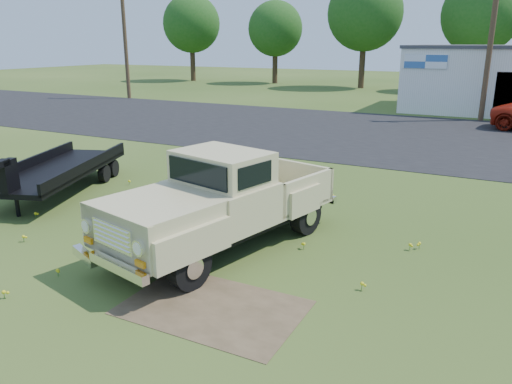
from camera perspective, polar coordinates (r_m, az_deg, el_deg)
ground at (r=11.77m, az=-3.39°, el=-4.90°), size 140.00×140.00×0.00m
asphalt_lot at (r=25.40m, az=14.15°, el=6.44°), size 90.00×14.00×0.02m
dirt_patch_a at (r=8.75m, az=-4.93°, el=-13.03°), size 3.00×2.00×0.01m
dirt_patch_b at (r=15.59m, az=-3.20°, el=0.58°), size 2.20×1.60×0.01m
utility_pole_west at (r=41.81m, az=-14.74°, el=16.62°), size 1.60×0.30×9.00m
utility_pole_mid at (r=31.43m, az=25.30°, el=15.73°), size 1.60×0.30×9.00m
treeline_a at (r=59.77m, az=-7.39°, el=18.53°), size 6.40×6.40×9.52m
treeline_b at (r=55.66m, az=2.23°, el=18.14°), size 5.76×5.76×8.57m
treeline_c at (r=50.81m, az=12.36°, el=19.35°), size 7.04×7.04×10.47m
treeline_d at (r=50.07m, az=24.32°, el=17.99°), size 6.72×6.72×10.00m
vintage_pickup_truck at (r=10.76m, az=-3.80°, el=-0.90°), size 3.65×6.32×2.16m
flatbed_trailer at (r=15.96m, az=-21.65°, el=2.75°), size 3.80×6.15×1.59m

